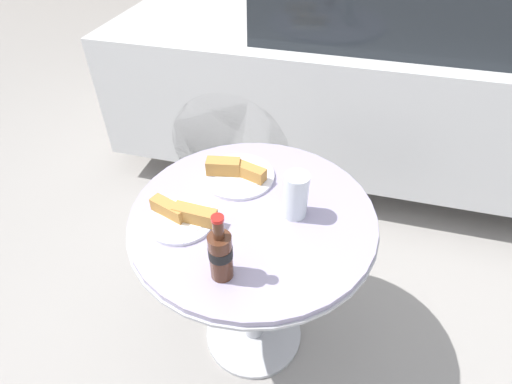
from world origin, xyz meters
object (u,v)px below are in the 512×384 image
at_px(cola_bottle_left, 221,254).
at_px(parked_car, 458,57).
at_px(lunch_plate_far, 182,216).
at_px(bistro_table, 253,246).
at_px(drinking_glass, 296,197).
at_px(lunch_plate_near, 237,173).

relative_size(cola_bottle_left, parked_car, 0.05).
bearing_deg(lunch_plate_far, bistro_table, 25.21).
height_order(drinking_glass, lunch_plate_near, drinking_glass).
relative_size(lunch_plate_far, parked_car, 0.06).
bearing_deg(drinking_glass, lunch_plate_near, 150.58).
bearing_deg(drinking_glass, lunch_plate_far, -159.87).
bearing_deg(parked_car, cola_bottle_left, -112.87).
bearing_deg(bistro_table, cola_bottle_left, -93.64).
height_order(cola_bottle_left, lunch_plate_near, cola_bottle_left).
relative_size(cola_bottle_left, lunch_plate_far, 0.98).
height_order(bistro_table, parked_car, parked_car).
bearing_deg(cola_bottle_left, lunch_plate_near, 101.52).
distance_m(bistro_table, lunch_plate_far, 0.28).
bearing_deg(parked_car, drinking_glass, -112.15).
bearing_deg(lunch_plate_near, lunch_plate_far, -111.83).
bearing_deg(drinking_glass, bistro_table, -168.47).
bearing_deg(parked_car, bistro_table, -115.34).
bearing_deg(bistro_table, parked_car, 64.66).
distance_m(bistro_table, cola_bottle_left, 0.35).
distance_m(drinking_glass, parked_car, 1.85).
relative_size(bistro_table, lunch_plate_far, 3.58).
relative_size(lunch_plate_near, parked_car, 0.06).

